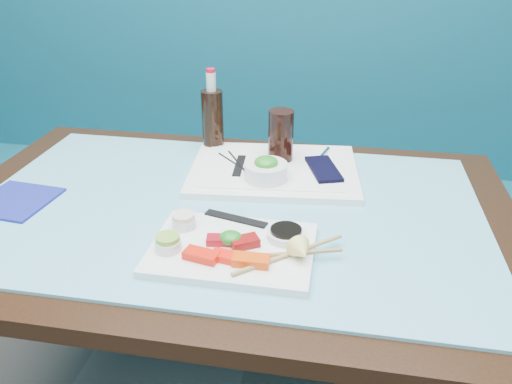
% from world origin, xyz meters
% --- Properties ---
extents(booth_bench, '(3.00, 0.56, 1.17)m').
position_xyz_m(booth_bench, '(0.00, 2.29, 0.37)').
color(booth_bench, '#0F5264').
rests_on(booth_bench, ground).
extents(dining_table, '(1.40, 0.90, 0.75)m').
position_xyz_m(dining_table, '(0.00, 1.45, 0.67)').
color(dining_table, black).
rests_on(dining_table, ground).
extents(glass_top, '(1.22, 0.76, 0.01)m').
position_xyz_m(glass_top, '(0.00, 1.45, 0.75)').
color(glass_top, '#6ABBD4').
rests_on(glass_top, dining_table).
extents(sashimi_plate, '(0.33, 0.24, 0.02)m').
position_xyz_m(sashimi_plate, '(0.06, 1.26, 0.77)').
color(sashimi_plate, white).
rests_on(sashimi_plate, glass_top).
extents(salmon_left, '(0.08, 0.05, 0.02)m').
position_xyz_m(salmon_left, '(0.01, 1.20, 0.78)').
color(salmon_left, red).
rests_on(salmon_left, sashimi_plate).
extents(salmon_mid, '(0.07, 0.04, 0.02)m').
position_xyz_m(salmon_mid, '(0.06, 1.21, 0.78)').
color(salmon_mid, '#FA190A').
rests_on(salmon_mid, sashimi_plate).
extents(salmon_right, '(0.07, 0.04, 0.02)m').
position_xyz_m(salmon_right, '(0.11, 1.20, 0.78)').
color(salmon_right, '#E84309').
rests_on(salmon_right, sashimi_plate).
extents(tuna_left, '(0.05, 0.04, 0.02)m').
position_xyz_m(tuna_left, '(0.03, 1.26, 0.78)').
color(tuna_left, maroon).
rests_on(tuna_left, sashimi_plate).
extents(tuna_right, '(0.07, 0.06, 0.02)m').
position_xyz_m(tuna_right, '(0.08, 1.26, 0.78)').
color(tuna_right, maroon).
rests_on(tuna_right, sashimi_plate).
extents(seaweed_garnish, '(0.06, 0.06, 0.03)m').
position_xyz_m(seaweed_garnish, '(0.05, 1.27, 0.79)').
color(seaweed_garnish, '#1B791E').
rests_on(seaweed_garnish, sashimi_plate).
extents(ramekin_wasabi, '(0.05, 0.05, 0.02)m').
position_xyz_m(ramekin_wasabi, '(-0.07, 1.22, 0.79)').
color(ramekin_wasabi, white).
rests_on(ramekin_wasabi, sashimi_plate).
extents(wasabi_fill, '(0.06, 0.06, 0.01)m').
position_xyz_m(wasabi_fill, '(-0.07, 1.22, 0.80)').
color(wasabi_fill, '#7AB038').
rests_on(wasabi_fill, ramekin_wasabi).
extents(ramekin_ginger, '(0.06, 0.06, 0.02)m').
position_xyz_m(ramekin_ginger, '(-0.06, 1.31, 0.79)').
color(ramekin_ginger, silver).
rests_on(ramekin_ginger, sashimi_plate).
extents(ginger_fill, '(0.06, 0.06, 0.01)m').
position_xyz_m(ginger_fill, '(-0.06, 1.31, 0.80)').
color(ginger_fill, beige).
rests_on(ginger_fill, ramekin_ginger).
extents(soy_dish, '(0.09, 0.09, 0.02)m').
position_xyz_m(soy_dish, '(0.16, 1.31, 0.78)').
color(soy_dish, silver).
rests_on(soy_dish, sashimi_plate).
extents(soy_fill, '(0.08, 0.08, 0.01)m').
position_xyz_m(soy_fill, '(0.16, 1.31, 0.79)').
color(soy_fill, black).
rests_on(soy_fill, soy_dish).
extents(lemon_wedge, '(0.06, 0.06, 0.05)m').
position_xyz_m(lemon_wedge, '(0.20, 1.23, 0.80)').
color(lemon_wedge, '#FFF178').
rests_on(lemon_wedge, sashimi_plate).
extents(chopstick_sleeve, '(0.15, 0.06, 0.00)m').
position_xyz_m(chopstick_sleeve, '(0.04, 1.36, 0.78)').
color(chopstick_sleeve, black).
rests_on(chopstick_sleeve, sashimi_plate).
extents(wooden_chopstick_a, '(0.23, 0.08, 0.01)m').
position_xyz_m(wooden_chopstick_a, '(0.17, 1.24, 0.78)').
color(wooden_chopstick_a, '#9D734A').
rests_on(wooden_chopstick_a, sashimi_plate).
extents(wooden_chopstick_b, '(0.20, 0.18, 0.01)m').
position_xyz_m(wooden_chopstick_b, '(0.18, 1.24, 0.78)').
color(wooden_chopstick_b, '#A78B4E').
rests_on(wooden_chopstick_b, sashimi_plate).
extents(serving_tray, '(0.48, 0.38, 0.02)m').
position_xyz_m(serving_tray, '(0.09, 1.65, 0.77)').
color(serving_tray, white).
rests_on(serving_tray, glass_top).
extents(paper_placemat, '(0.41, 0.31, 0.00)m').
position_xyz_m(paper_placemat, '(0.09, 1.65, 0.78)').
color(paper_placemat, white).
rests_on(paper_placemat, serving_tray).
extents(seaweed_bowl, '(0.13, 0.13, 0.04)m').
position_xyz_m(seaweed_bowl, '(0.08, 1.58, 0.80)').
color(seaweed_bowl, white).
rests_on(seaweed_bowl, serving_tray).
extents(seaweed_salad, '(0.06, 0.06, 0.03)m').
position_xyz_m(seaweed_salad, '(0.08, 1.58, 0.82)').
color(seaweed_salad, '#2B8A1F').
rests_on(seaweed_salad, seaweed_bowl).
extents(cola_glass, '(0.08, 0.08, 0.14)m').
position_xyz_m(cola_glass, '(0.10, 1.71, 0.85)').
color(cola_glass, black).
rests_on(cola_glass, serving_tray).
extents(navy_pouch, '(0.11, 0.17, 0.01)m').
position_xyz_m(navy_pouch, '(0.22, 1.65, 0.78)').
color(navy_pouch, black).
rests_on(navy_pouch, serving_tray).
extents(fork, '(0.03, 0.09, 0.01)m').
position_xyz_m(fork, '(0.22, 1.76, 0.78)').
color(fork, silver).
rests_on(fork, serving_tray).
extents(black_chopstick_a, '(0.14, 0.15, 0.01)m').
position_xyz_m(black_chopstick_a, '(-0.01, 1.64, 0.78)').
color(black_chopstick_a, black).
rests_on(black_chopstick_a, serving_tray).
extents(black_chopstick_b, '(0.11, 0.19, 0.01)m').
position_xyz_m(black_chopstick_b, '(-0.00, 1.64, 0.78)').
color(black_chopstick_b, black).
rests_on(black_chopstick_b, serving_tray).
extents(tray_sleeve, '(0.03, 0.14, 0.00)m').
position_xyz_m(tray_sleeve, '(-0.01, 1.64, 0.78)').
color(tray_sleeve, black).
rests_on(tray_sleeve, serving_tray).
extents(cola_bottle_body, '(0.08, 0.08, 0.18)m').
position_xyz_m(cola_bottle_body, '(-0.12, 1.79, 0.85)').
color(cola_bottle_body, black).
rests_on(cola_bottle_body, glass_top).
extents(cola_bottle_neck, '(0.03, 0.03, 0.05)m').
position_xyz_m(cola_bottle_neck, '(-0.12, 1.79, 0.97)').
color(cola_bottle_neck, silver).
rests_on(cola_bottle_neck, cola_bottle_body).
extents(cola_bottle_cap, '(0.03, 0.03, 0.01)m').
position_xyz_m(cola_bottle_cap, '(-0.12, 1.79, 1.00)').
color(cola_bottle_cap, red).
rests_on(cola_bottle_cap, cola_bottle_neck).
extents(blue_napkin, '(0.19, 0.19, 0.01)m').
position_xyz_m(blue_napkin, '(-0.51, 1.38, 0.76)').
color(blue_napkin, navy).
rests_on(blue_napkin, glass_top).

